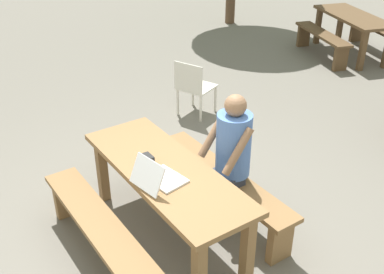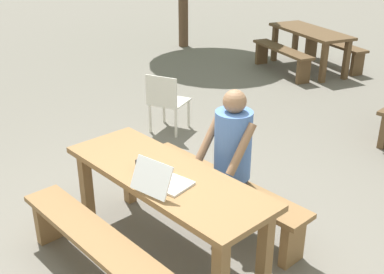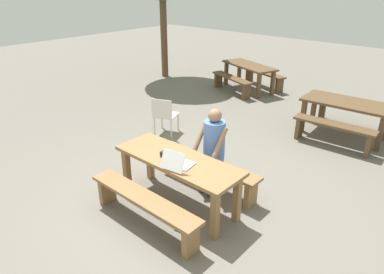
# 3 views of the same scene
# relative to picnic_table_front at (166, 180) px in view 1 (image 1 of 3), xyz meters

# --- Properties ---
(ground_plane) EXTENTS (30.00, 30.00, 0.00)m
(ground_plane) POSITION_rel_picnic_table_front_xyz_m (0.00, 0.00, -0.62)
(ground_plane) COLOR slate
(picnic_table_front) EXTENTS (1.90, 0.67, 0.75)m
(picnic_table_front) POSITION_rel_picnic_table_front_xyz_m (0.00, 0.00, 0.00)
(picnic_table_front) COLOR olive
(picnic_table_front) RESTS_ON ground
(bench_near) EXTENTS (1.82, 0.30, 0.45)m
(bench_near) POSITION_rel_picnic_table_front_xyz_m (0.00, -0.64, -0.28)
(bench_near) COLOR olive
(bench_near) RESTS_ON ground
(bench_far) EXTENTS (1.82, 0.30, 0.45)m
(bench_far) POSITION_rel_picnic_table_front_xyz_m (0.00, 0.64, -0.28)
(bench_far) COLOR olive
(bench_far) RESTS_ON ground
(laptop) EXTENTS (0.39, 0.41, 0.25)m
(laptop) POSITION_rel_picnic_table_front_xyz_m (0.16, -0.16, 0.18)
(laptop) COLOR white
(laptop) RESTS_ON picnic_table_front
(small_pouch) EXTENTS (0.12, 0.08, 0.08)m
(small_pouch) POSITION_rel_picnic_table_front_xyz_m (-0.15, -0.09, 0.16)
(small_pouch) COLOR black
(small_pouch) RESTS_ON picnic_table_front
(person_seated) EXTENTS (0.43, 0.42, 1.32)m
(person_seated) POSITION_rel_picnic_table_front_xyz_m (0.13, 0.61, 0.15)
(person_seated) COLOR #333847
(person_seated) RESTS_ON ground
(plastic_chair) EXTENTS (0.57, 0.57, 0.80)m
(plastic_chair) POSITION_rel_picnic_table_front_xyz_m (-1.92, 1.62, -0.19)
(plastic_chair) COLOR silver
(plastic_chair) RESTS_ON ground
(picnic_table_mid) EXTENTS (1.86, 1.22, 0.74)m
(picnic_table_mid) POSITION_rel_picnic_table_front_xyz_m (-2.36, 5.43, -0.01)
(picnic_table_mid) COLOR brown
(picnic_table_mid) RESTS_ON ground
(bench_mid_south) EXTENTS (1.57, 0.80, 0.46)m
(bench_mid_south) POSITION_rel_picnic_table_front_xyz_m (-2.55, 4.88, -0.28)
(bench_mid_south) COLOR brown
(bench_mid_south) RESTS_ON ground
(bench_mid_north) EXTENTS (1.57, 0.80, 0.46)m
(bench_mid_north) POSITION_rel_picnic_table_front_xyz_m (-2.16, 5.98, -0.28)
(bench_mid_north) COLOR brown
(bench_mid_north) RESTS_ON ground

